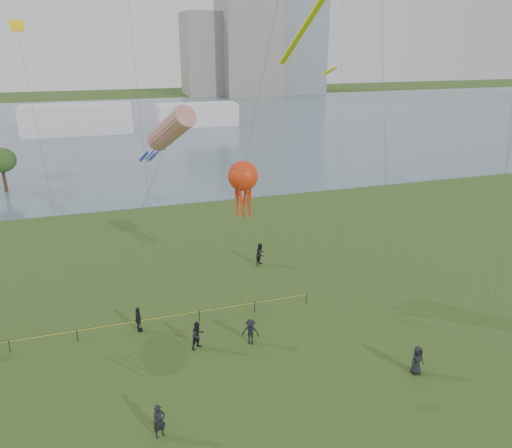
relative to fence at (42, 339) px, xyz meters
name	(u,v)px	position (x,y,z in m)	size (l,w,h in m)	color
lake	(135,127)	(13.15, 86.65, -0.53)	(400.00, 120.00, 0.08)	slate
building_mid	(249,39)	(59.15, 148.65, 18.45)	(20.00, 20.00, 38.00)	gray
building_low	(206,54)	(45.15, 154.65, 13.45)	(16.00, 18.00, 28.00)	gray
pavilion_left	(77,119)	(1.15, 81.65, 2.45)	(22.00, 8.00, 6.00)	silver
pavilion_right	(197,115)	(27.15, 84.65, 1.95)	(18.00, 7.00, 5.00)	white
fence	(42,339)	(0.00, 0.00, 0.00)	(24.07, 0.07, 1.05)	black
spectator_a	(198,335)	(9.39, -3.16, 0.37)	(0.90, 0.70, 1.85)	black
spectator_b	(250,332)	(12.67, -3.71, 0.32)	(1.13, 0.65, 1.75)	black
spectator_c	(138,319)	(6.01, 0.00, 0.32)	(1.02, 0.43, 1.74)	black
spectator_d	(417,360)	(20.97, -9.53, 0.33)	(0.87, 0.56, 1.77)	black
spectator_f	(159,421)	(6.10, -9.98, 0.35)	(0.66, 0.43, 1.80)	black
spectator_g	(260,254)	(17.07, 7.62, 0.42)	(0.94, 0.73, 1.94)	black
kite_windsock	(171,129)	(9.70, 5.68, 11.84)	(7.80, 5.01, 14.25)	#3F3F42
kite_octopus	(243,177)	(14.14, 2.76, 8.72)	(2.14, 5.09, 10.43)	#3F3F42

